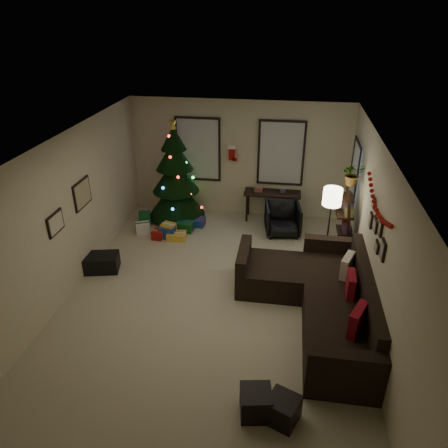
{
  "coord_description": "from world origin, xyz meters",
  "views": [
    {
      "loc": [
        1.11,
        -5.9,
        4.54
      ],
      "look_at": [
        0.1,
        0.6,
        1.15
      ],
      "focal_mm": 34.41,
      "sensor_mm": 36.0,
      "label": 1
    }
  ],
  "objects": [
    {
      "name": "potted_plant",
      "position": [
        2.3,
        1.72,
        1.84
      ],
      "size": [
        0.55,
        0.49,
        0.56
      ],
      "primitive_type": "imported",
      "rotation": [
        0.0,
        0.0,
        0.13
      ],
      "color": "#4C4C4C",
      "rests_on": "bookshelf"
    },
    {
      "name": "pillow_red_a",
      "position": [
        2.21,
        -1.05,
        0.64
      ],
      "size": [
        0.31,
        0.47,
        0.46
      ],
      "primitive_type": "cube",
      "rotation": [
        0.0,
        0.0,
        -0.44
      ],
      "color": "maroon",
      "rests_on": "sofa"
    },
    {
      "name": "storage_bin",
      "position": [
        -2.25,
        0.56,
        0.16
      ],
      "size": [
        0.72,
        0.56,
        0.32
      ],
      "primitive_type": "cube",
      "rotation": [
        0.0,
        0.0,
        0.22
      ],
      "color": "black",
      "rests_on": "floor"
    },
    {
      "name": "garland",
      "position": [
        2.45,
        0.07,
        1.96
      ],
      "size": [
        0.08,
        1.9,
        0.3
      ],
      "primitive_type": null,
      "color": "#A5140C",
      "rests_on": "wall_right"
    },
    {
      "name": "stocking_right",
      "position": [
        0.19,
        3.57,
        1.41
      ],
      "size": [
        0.2,
        0.05,
        0.36
      ],
      "color": "#990F0C",
      "rests_on": "wall_back"
    },
    {
      "name": "sofa",
      "position": [
        1.8,
        -0.14,
        0.31
      ],
      "size": [
        2.17,
        3.13,
        0.94
      ],
      "color": "black",
      "rests_on": "floor"
    },
    {
      "name": "christmas_tree",
      "position": [
        -1.37,
        2.93,
        1.0
      ],
      "size": [
        1.29,
        1.29,
        2.41
      ],
      "rotation": [
        0.0,
        0.0,
        0.11
      ],
      "color": "black",
      "rests_on": "floor"
    },
    {
      "name": "ottoman_far",
      "position": [
        1.26,
        -2.26,
        0.17
      ],
      "size": [
        0.48,
        0.48,
        0.34
      ],
      "primitive_type": "cube",
      "rotation": [
        0.0,
        0.0,
        -0.41
      ],
      "color": "black",
      "rests_on": "floor"
    },
    {
      "name": "window_right_wall",
      "position": [
        2.47,
        2.55,
        1.5
      ],
      "size": [
        0.06,
        0.9,
        1.3
      ],
      "color": "#728CB2",
      "rests_on": "wall_right"
    },
    {
      "name": "ceiling",
      "position": [
        0.0,
        0.0,
        2.7
      ],
      "size": [
        7.0,
        7.0,
        0.0
      ],
      "primitive_type": "plane",
      "rotation": [
        3.14,
        0.0,
        0.0
      ],
      "color": "white",
      "rests_on": "floor"
    },
    {
      "name": "art_map",
      "position": [
        -2.48,
        0.68,
        1.51
      ],
      "size": [
        0.04,
        0.6,
        0.5
      ],
      "color": "black",
      "rests_on": "wall_left"
    },
    {
      "name": "bookshelf",
      "position": [
        2.3,
        1.63,
        0.76
      ],
      "size": [
        0.3,
        0.47,
        1.57
      ],
      "color": "black",
      "rests_on": "floor"
    },
    {
      "name": "gallery",
      "position": [
        2.48,
        -0.07,
        1.57
      ],
      "size": [
        0.03,
        1.25,
        0.54
      ],
      "color": "black",
      "rests_on": "wall_right"
    },
    {
      "name": "floor_lamp",
      "position": [
        1.95,
        1.39,
        1.34
      ],
      "size": [
        0.34,
        0.34,
        1.61
      ],
      "rotation": [
        0.0,
        0.0,
        0.1
      ],
      "color": "black",
      "rests_on": "floor"
    },
    {
      "name": "pillow_cream",
      "position": [
        2.21,
        0.36,
        0.63
      ],
      "size": [
        0.27,
        0.44,
        0.43
      ],
      "primitive_type": "cube",
      "rotation": [
        0.0,
        0.0,
        -0.38
      ],
      "color": "beige",
      "rests_on": "sofa"
    },
    {
      "name": "window_back_right",
      "position": [
        0.95,
        3.47,
        1.55
      ],
      "size": [
        1.05,
        0.06,
        1.5
      ],
      "color": "#728CB2",
      "rests_on": "wall_back"
    },
    {
      "name": "window_back_left",
      "position": [
        -0.95,
        3.47,
        1.55
      ],
      "size": [
        1.05,
        0.06,
        1.5
      ],
      "color": "#728CB2",
      "rests_on": "wall_back"
    },
    {
      "name": "desk_chair",
      "position": [
        1.09,
        2.57,
        0.35
      ],
      "size": [
        0.76,
        0.72,
        0.69
      ],
      "primitive_type": "imported",
      "rotation": [
        0.0,
        0.0,
        0.15
      ],
      "color": "black",
      "rests_on": "floor"
    },
    {
      "name": "wall_right",
      "position": [
        2.5,
        0.0,
        1.35
      ],
      "size": [
        0.0,
        7.0,
        7.0
      ],
      "primitive_type": "plane",
      "rotation": [
        1.57,
        0.0,
        -1.57
      ],
      "color": "beige",
      "rests_on": "floor"
    },
    {
      "name": "pillow_red_b",
      "position": [
        2.21,
        -0.18,
        0.64
      ],
      "size": [
        0.13,
        0.42,
        0.42
      ],
      "primitive_type": "cube",
      "rotation": [
        0.0,
        0.0,
        -0.06
      ],
      "color": "maroon",
      "rests_on": "sofa"
    },
    {
      "name": "floor",
      "position": [
        0.0,
        0.0,
        0.0
      ],
      "size": [
        7.0,
        7.0,
        0.0
      ],
      "primitive_type": "plane",
      "color": "tan",
      "rests_on": "ground"
    },
    {
      "name": "art_abstract",
      "position": [
        -2.48,
        -0.31,
        1.42
      ],
      "size": [
        0.04,
        0.45,
        0.35
      ],
      "color": "black",
      "rests_on": "wall_left"
    },
    {
      "name": "wall_left",
      "position": [
        -2.5,
        0.0,
        1.35
      ],
      "size": [
        0.0,
        7.0,
        7.0
      ],
      "primitive_type": "plane",
      "rotation": [
        1.57,
        0.0,
        1.57
      ],
      "color": "beige",
      "rests_on": "floor"
    },
    {
      "name": "desk",
      "position": [
        0.82,
        3.22,
        0.61
      ],
      "size": [
        1.29,
        0.46,
        0.69
      ],
      "color": "black",
      "rests_on": "floor"
    },
    {
      "name": "ottoman_near",
      "position": [
        0.93,
        -2.21,
        0.18
      ],
      "size": [
        0.44,
        0.44,
        0.36
      ],
      "primitive_type": "cube",
      "rotation": [
        0.0,
        0.0,
        0.17
      ],
      "color": "black",
      "rests_on": "floor"
    },
    {
      "name": "stocking_left",
      "position": [
        -0.14,
        3.35,
        1.54
      ],
      "size": [
        0.2,
        0.05,
        0.36
      ],
      "color": "#990F0C",
      "rests_on": "wall_back"
    },
    {
      "name": "presents",
      "position": [
        -1.4,
        2.19,
        0.12
      ],
      "size": [
        1.5,
        1.01,
        0.3
      ],
      "rotation": [
        0.0,
        0.0,
        0.35
      ],
      "color": "#14591E",
      "rests_on": "floor"
    },
    {
      "name": "wall_back",
      "position": [
        0.0,
        3.5,
        1.35
      ],
      "size": [
        5.0,
        0.0,
        5.0
      ],
      "primitive_type": "plane",
      "rotation": [
        1.57,
        0.0,
        0.0
      ],
      "color": "beige",
      "rests_on": "floor"
    },
    {
      "name": "wall_front",
      "position": [
        0.0,
        -3.5,
        1.35
      ],
      "size": [
        5.0,
        0.0,
        5.0
      ],
      "primitive_type": "plane",
      "rotation": [
        -1.57,
        0.0,
        0.0
      ],
      "color": "beige",
      "rests_on": "floor"
    }
  ]
}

